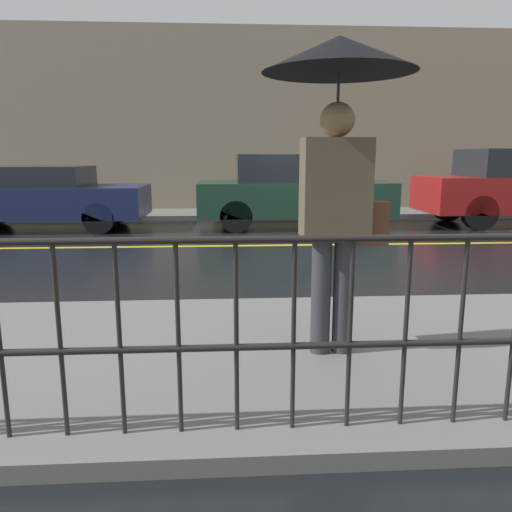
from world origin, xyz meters
name	(u,v)px	position (x,y,z in m)	size (l,w,h in m)	color
ground_plane	(304,245)	(0.00, 0.00, 0.00)	(80.00, 80.00, 0.00)	black
sidewalk_near	(406,352)	(0.00, -4.84, 0.05)	(28.00, 2.65, 0.10)	slate
sidewalk_far	(277,213)	(0.00, 4.36, 0.05)	(28.00, 1.68, 0.10)	slate
lane_marking	(304,245)	(0.00, 0.00, 0.00)	(25.20, 0.12, 0.01)	gold
building_storefront	(274,122)	(0.00, 5.35, 2.38)	(28.00, 0.30, 4.76)	gray
railing_foreground	(489,309)	(0.00, -5.92, 0.72)	(12.00, 0.04, 1.01)	black
pedestrian	(338,114)	(-0.58, -4.91, 1.75)	(1.01, 1.01, 2.14)	#333338
car_navy	(41,196)	(-5.10, 2.27, 0.67)	(4.16, 1.75, 1.28)	#19234C
car_dark_green	(292,191)	(0.09, 2.27, 0.77)	(4.02, 1.75, 1.52)	#193828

